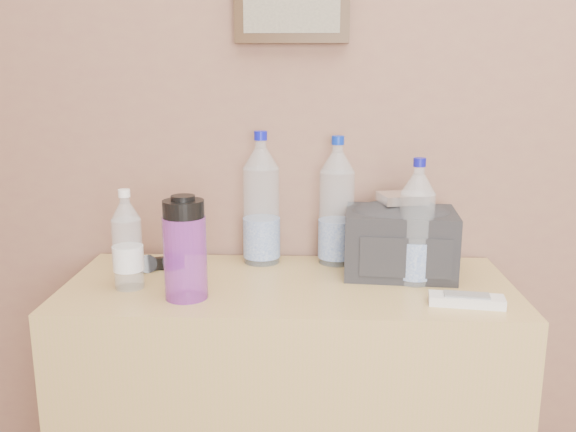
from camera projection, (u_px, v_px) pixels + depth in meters
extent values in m
plane|color=#87634C|center=(471.00, 14.00, 1.59)|extent=(4.00, 0.00, 4.00)
cube|color=tan|center=(289.00, 408.00, 1.59)|extent=(1.10, 0.46, 0.69)
cylinder|color=silver|center=(261.00, 206.00, 1.65)|extent=(0.10, 0.10, 0.31)
cylinder|color=#0D12B9|center=(261.00, 136.00, 1.60)|extent=(0.03, 0.03, 0.02)
cylinder|color=white|center=(337.00, 208.00, 1.64)|extent=(0.09, 0.09, 0.30)
cylinder|color=#0A29AA|center=(338.00, 140.00, 1.60)|extent=(0.03, 0.03, 0.02)
cylinder|color=silver|center=(416.00, 229.00, 1.49)|extent=(0.08, 0.08, 0.27)
cylinder|color=#0F0F92|center=(420.00, 162.00, 1.45)|extent=(0.03, 0.03, 0.02)
cylinder|color=silver|center=(127.00, 246.00, 1.46)|extent=(0.07, 0.07, 0.21)
cylinder|color=white|center=(124.00, 193.00, 1.43)|extent=(0.03, 0.03, 0.02)
cylinder|color=purple|center=(185.00, 258.00, 1.39)|extent=(0.10, 0.10, 0.19)
cylinder|color=black|center=(183.00, 206.00, 1.37)|extent=(0.09, 0.09, 0.05)
cube|color=silver|center=(466.00, 300.00, 1.37)|extent=(0.17, 0.08, 0.02)
cube|color=silver|center=(402.00, 198.00, 1.54)|extent=(0.13, 0.11, 0.02)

